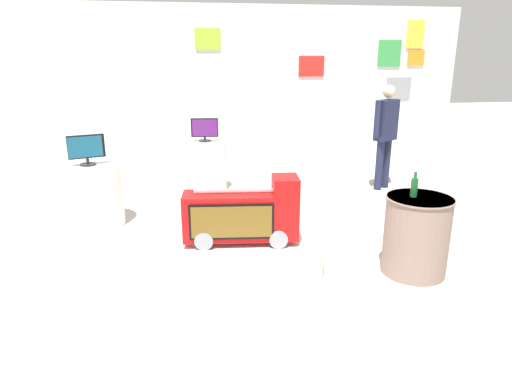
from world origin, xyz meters
name	(u,v)px	position (x,y,z in m)	size (l,w,h in m)	color
ground_plane	(240,269)	(0.00, 0.00, 0.00)	(30.00, 30.00, 0.00)	#B2ADA3
back_wall_display	(209,86)	(0.03, 4.92, 1.52)	(10.38, 0.13, 3.04)	silver
main_display_pedestal	(241,256)	(0.01, -0.01, 0.15)	(1.67, 1.67, 0.31)	silver
novelty_firetruck_tv	(243,216)	(0.03, -0.02, 0.59)	(1.16, 0.48, 0.68)	gray
display_pedestal_left_rear	(206,166)	(-0.17, 2.96, 0.40)	(0.67, 0.67, 0.80)	silver
tv_on_left_rear	(205,129)	(-0.17, 2.95, 0.99)	(0.43, 0.20, 0.37)	black
display_pedestal_center_rear	(92,196)	(-1.70, 1.57, 0.40)	(0.78, 0.78, 0.80)	silver
tv_on_center_rear	(86,149)	(-1.71, 1.56, 1.00)	(0.43, 0.20, 0.38)	black
side_table_round	(416,235)	(1.72, -0.35, 0.41)	(0.65, 0.65, 0.80)	gray
bottle_on_side_table	(414,187)	(1.67, -0.31, 0.90)	(0.07, 0.07, 0.25)	#195926
shopper_browsing_near_truck	(386,130)	(2.68, 2.56, 0.97)	(0.49, 0.37, 1.67)	#1E233F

